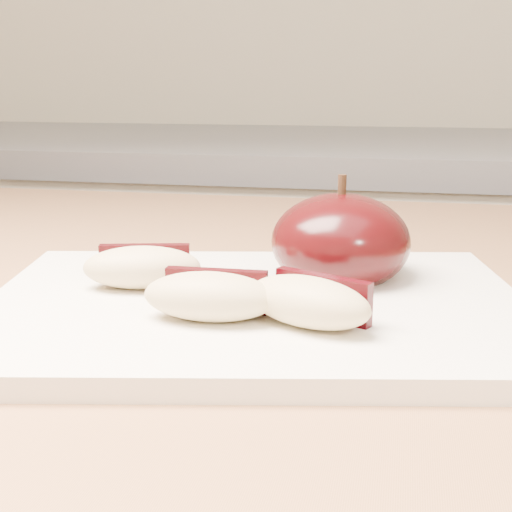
# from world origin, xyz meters

# --- Properties ---
(back_cabinet) EXTENTS (2.40, 0.62, 0.94)m
(back_cabinet) POSITION_xyz_m (0.00, 1.20, 0.47)
(back_cabinet) COLOR silver
(back_cabinet) RESTS_ON ground
(cutting_board) EXTENTS (0.35, 0.28, 0.01)m
(cutting_board) POSITION_xyz_m (-0.05, 0.39, 0.91)
(cutting_board) COLOR white
(cutting_board) RESTS_ON island_counter
(apple_half) EXTENTS (0.11, 0.11, 0.07)m
(apple_half) POSITION_xyz_m (-0.01, 0.45, 0.93)
(apple_half) COLOR black
(apple_half) RESTS_ON cutting_board
(apple_wedge_a) EXTENTS (0.08, 0.05, 0.03)m
(apple_wedge_a) POSITION_xyz_m (-0.12, 0.40, 0.93)
(apple_wedge_a) COLOR #CFB783
(apple_wedge_a) RESTS_ON cutting_board
(apple_wedge_b) EXTENTS (0.07, 0.04, 0.03)m
(apple_wedge_b) POSITION_xyz_m (-0.06, 0.35, 0.93)
(apple_wedge_b) COLOR #CFB783
(apple_wedge_b) RESTS_ON cutting_board
(apple_wedge_c) EXTENTS (0.08, 0.06, 0.03)m
(apple_wedge_c) POSITION_xyz_m (-0.01, 0.35, 0.93)
(apple_wedge_c) COLOR #CFB783
(apple_wedge_c) RESTS_ON cutting_board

